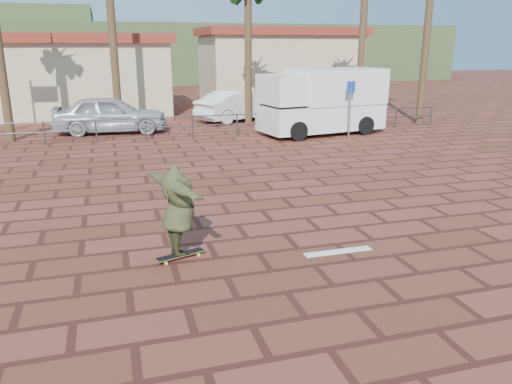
# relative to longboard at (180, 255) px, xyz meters

# --- Properties ---
(ground) EXTENTS (120.00, 120.00, 0.00)m
(ground) POSITION_rel_longboard_xyz_m (2.33, 0.67, -0.08)
(ground) COLOR brown
(ground) RESTS_ON ground
(paint_stripe) EXTENTS (1.40, 0.22, 0.01)m
(paint_stripe) POSITION_rel_longboard_xyz_m (3.03, -0.53, -0.08)
(paint_stripe) COLOR white
(paint_stripe) RESTS_ON ground
(guardrail) EXTENTS (24.06, 0.06, 1.00)m
(guardrail) POSITION_rel_longboard_xyz_m (2.33, 12.67, 0.60)
(guardrail) COLOR #47494F
(guardrail) RESTS_ON ground
(building_west) EXTENTS (12.60, 7.60, 4.50)m
(building_west) POSITION_rel_longboard_xyz_m (-3.67, 22.67, 2.20)
(building_west) COLOR beige
(building_west) RESTS_ON ground
(building_east) EXTENTS (10.60, 6.60, 5.00)m
(building_east) POSITION_rel_longboard_xyz_m (10.33, 24.67, 2.46)
(building_east) COLOR beige
(building_east) RESTS_ON ground
(hill_front) EXTENTS (70.00, 18.00, 6.00)m
(hill_front) POSITION_rel_longboard_xyz_m (2.33, 50.67, 2.92)
(hill_front) COLOR #384C28
(hill_front) RESTS_ON ground
(longboard) EXTENTS (1.01, 0.52, 0.10)m
(longboard) POSITION_rel_longboard_xyz_m (0.00, 0.00, 0.00)
(longboard) COLOR olive
(longboard) RESTS_ON ground
(skateboarder) EXTENTS (1.19, 2.25, 1.77)m
(skateboarder) POSITION_rel_longboard_xyz_m (0.00, 0.00, 0.90)
(skateboarder) COLOR #3C4022
(skateboarder) RESTS_ON longboard
(campervan) EXTENTS (5.90, 3.24, 2.90)m
(campervan) POSITION_rel_longboard_xyz_m (8.21, 12.17, 1.44)
(campervan) COLOR white
(campervan) RESTS_ON ground
(car_silver) EXTENTS (5.21, 2.47, 1.72)m
(car_silver) POSITION_rel_longboard_xyz_m (-1.05, 15.09, 0.78)
(car_silver) COLOR #ACB0B3
(car_silver) RESTS_ON ground
(car_white) EXTENTS (5.11, 3.73, 1.61)m
(car_white) POSITION_rel_longboard_xyz_m (5.57, 17.17, 0.72)
(car_white) COLOR white
(car_white) RESTS_ON ground
(street_sign) EXTENTS (0.47, 0.25, 2.45)m
(street_sign) POSITION_rel_longboard_xyz_m (8.82, 10.67, 1.63)
(street_sign) COLOR gray
(street_sign) RESTS_ON ground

